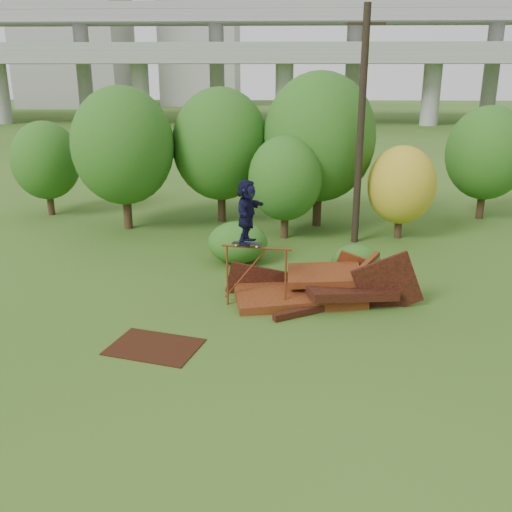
{
  "coord_description": "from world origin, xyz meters",
  "views": [
    {
      "loc": [
        -0.08,
        -13.48,
        6.69
      ],
      "look_at": [
        -0.8,
        2.0,
        1.6
      ],
      "focal_mm": 40.0,
      "sensor_mm": 36.0,
      "label": 1
    }
  ],
  "objects_px": {
    "skater": "(247,212)",
    "utility_pole": "(361,128)",
    "scrap_pile": "(315,289)",
    "flat_plate": "(154,347)"
  },
  "relations": [
    {
      "from": "utility_pole",
      "to": "skater",
      "type": "bearing_deg",
      "value": -120.09
    },
    {
      "from": "scrap_pile",
      "to": "skater",
      "type": "bearing_deg",
      "value": -162.0
    },
    {
      "from": "scrap_pile",
      "to": "skater",
      "type": "distance_m",
      "value": 3.33
    },
    {
      "from": "scrap_pile",
      "to": "flat_plate",
      "type": "relative_size",
      "value": 2.71
    },
    {
      "from": "scrap_pile",
      "to": "utility_pole",
      "type": "height_order",
      "value": "utility_pole"
    },
    {
      "from": "flat_plate",
      "to": "scrap_pile",
      "type": "bearing_deg",
      "value": 38.87
    },
    {
      "from": "skater",
      "to": "utility_pole",
      "type": "distance_m",
      "value": 8.07
    },
    {
      "from": "skater",
      "to": "flat_plate",
      "type": "xyz_separation_m",
      "value": [
        -2.18,
        -2.74,
        -2.86
      ]
    },
    {
      "from": "utility_pole",
      "to": "scrap_pile",
      "type": "bearing_deg",
      "value": -107.3
    },
    {
      "from": "scrap_pile",
      "to": "flat_plate",
      "type": "bearing_deg",
      "value": -141.13
    }
  ]
}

